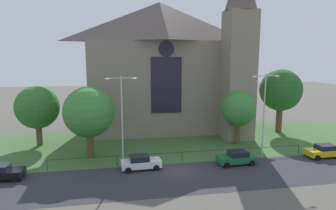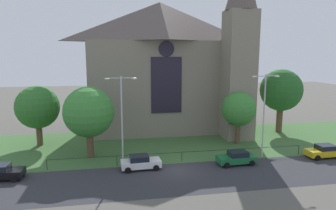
{
  "view_description": "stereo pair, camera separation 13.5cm",
  "coord_description": "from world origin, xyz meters",
  "px_view_note": "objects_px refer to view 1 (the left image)",
  "views": [
    {
      "loc": [
        -6.5,
        -30.09,
        12.19
      ],
      "look_at": [
        0.42,
        8.0,
        5.64
      ],
      "focal_mm": 32.8,
      "sensor_mm": 36.0,
      "label": 1
    },
    {
      "loc": [
        -6.37,
        -30.12,
        12.19
      ],
      "look_at": [
        0.42,
        8.0,
        5.64
      ],
      "focal_mm": 32.8,
      "sensor_mm": 36.0,
      "label": 2
    }
  ],
  "objects_px": {
    "streetlamp_far": "(264,106)",
    "parked_car_white": "(141,162)",
    "tree_right_near": "(239,109)",
    "streetlamp_near": "(122,111)",
    "tree_right_far": "(281,90)",
    "parked_car_yellow": "(324,151)",
    "parked_car_green": "(237,158)",
    "tree_left_far": "(37,107)",
    "parked_car_black": "(0,172)",
    "tree_left_near": "(89,112)",
    "church_building": "(165,65)"
  },
  "relations": [
    {
      "from": "tree_right_far",
      "to": "tree_left_near",
      "type": "bearing_deg",
      "value": -166.65
    },
    {
      "from": "tree_left_far",
      "to": "tree_right_near",
      "type": "xyz_separation_m",
      "value": [
        26.46,
        -3.91,
        -0.38
      ]
    },
    {
      "from": "tree_right_far",
      "to": "parked_car_white",
      "type": "bearing_deg",
      "value": -152.4
    },
    {
      "from": "tree_right_far",
      "to": "tree_right_near",
      "type": "distance_m",
      "value": 10.25
    },
    {
      "from": "tree_left_far",
      "to": "parked_car_black",
      "type": "height_order",
      "value": "tree_left_far"
    },
    {
      "from": "streetlamp_near",
      "to": "tree_right_far",
      "type": "bearing_deg",
      "value": 23.24
    },
    {
      "from": "streetlamp_far",
      "to": "parked_car_black",
      "type": "xyz_separation_m",
      "value": [
        -28.29,
        -1.72,
        -5.36
      ]
    },
    {
      "from": "tree_right_near",
      "to": "streetlamp_near",
      "type": "bearing_deg",
      "value": -159.94
    },
    {
      "from": "streetlamp_far",
      "to": "parked_car_white",
      "type": "relative_size",
      "value": 2.29
    },
    {
      "from": "parked_car_black",
      "to": "church_building",
      "type": "bearing_deg",
      "value": 44.29
    },
    {
      "from": "church_building",
      "to": "parked_car_black",
      "type": "bearing_deg",
      "value": -137.79
    },
    {
      "from": "tree_left_near",
      "to": "streetlamp_far",
      "type": "xyz_separation_m",
      "value": [
        20.12,
        -3.83,
        0.74
      ]
    },
    {
      "from": "tree_right_far",
      "to": "parked_car_green",
      "type": "bearing_deg",
      "value": -134.53
    },
    {
      "from": "parked_car_black",
      "to": "tree_right_far",
      "type": "bearing_deg",
      "value": 20.67
    },
    {
      "from": "tree_left_far",
      "to": "parked_car_green",
      "type": "bearing_deg",
      "value": -26.27
    },
    {
      "from": "tree_right_far",
      "to": "parked_car_white",
      "type": "xyz_separation_m",
      "value": [
        -22.79,
        -11.91,
        -5.79
      ]
    },
    {
      "from": "parked_car_black",
      "to": "parked_car_green",
      "type": "distance_m",
      "value": 24.35
    },
    {
      "from": "tree_right_near",
      "to": "parked_car_green",
      "type": "relative_size",
      "value": 1.67
    },
    {
      "from": "streetlamp_far",
      "to": "parked_car_green",
      "type": "relative_size",
      "value": 2.3
    },
    {
      "from": "parked_car_white",
      "to": "church_building",
      "type": "bearing_deg",
      "value": 69.06
    },
    {
      "from": "parked_car_green",
      "to": "tree_left_far",
      "type": "bearing_deg",
      "value": -28.67
    },
    {
      "from": "streetlamp_far",
      "to": "streetlamp_near",
      "type": "bearing_deg",
      "value": -180.0
    },
    {
      "from": "tree_left_far",
      "to": "parked_car_black",
      "type": "bearing_deg",
      "value": -95.9
    },
    {
      "from": "tree_right_near",
      "to": "streetlamp_near",
      "type": "height_order",
      "value": "streetlamp_near"
    },
    {
      "from": "streetlamp_far",
      "to": "parked_car_yellow",
      "type": "distance_m",
      "value": 9.1
    },
    {
      "from": "tree_left_far",
      "to": "parked_car_green",
      "type": "distance_m",
      "value": 26.22
    },
    {
      "from": "tree_right_near",
      "to": "parked_car_black",
      "type": "distance_m",
      "value": 28.91
    },
    {
      "from": "church_building",
      "to": "parked_car_green",
      "type": "distance_m",
      "value": 20.65
    },
    {
      "from": "church_building",
      "to": "tree_left_far",
      "type": "bearing_deg",
      "value": -161.22
    },
    {
      "from": "tree_left_far",
      "to": "tree_left_near",
      "type": "xyz_separation_m",
      "value": [
        6.99,
        -5.81,
        0.21
      ]
    },
    {
      "from": "streetlamp_far",
      "to": "parked_car_yellow",
      "type": "height_order",
      "value": "streetlamp_far"
    },
    {
      "from": "church_building",
      "to": "parked_car_white",
      "type": "bearing_deg",
      "value": -108.11
    },
    {
      "from": "tree_right_far",
      "to": "parked_car_black",
      "type": "height_order",
      "value": "tree_right_far"
    },
    {
      "from": "streetlamp_near",
      "to": "parked_car_yellow",
      "type": "bearing_deg",
      "value": -3.44
    },
    {
      "from": "tree_left_near",
      "to": "tree_right_near",
      "type": "bearing_deg",
      "value": 5.59
    },
    {
      "from": "streetlamp_far",
      "to": "parked_car_white",
      "type": "distance_m",
      "value": 15.58
    },
    {
      "from": "tree_right_far",
      "to": "tree_right_near",
      "type": "relative_size",
      "value": 1.38
    },
    {
      "from": "streetlamp_far",
      "to": "parked_car_black",
      "type": "relative_size",
      "value": 2.3
    },
    {
      "from": "tree_right_far",
      "to": "parked_car_white",
      "type": "relative_size",
      "value": 2.29
    },
    {
      "from": "tree_right_near",
      "to": "parked_car_white",
      "type": "xyz_separation_m",
      "value": [
        -13.92,
        -7.09,
        -4.03
      ]
    },
    {
      "from": "parked_car_white",
      "to": "tree_left_far",
      "type": "bearing_deg",
      "value": 135.91
    },
    {
      "from": "streetlamp_near",
      "to": "parked_car_white",
      "type": "height_order",
      "value": "streetlamp_near"
    },
    {
      "from": "parked_car_white",
      "to": "tree_right_far",
      "type": "bearing_deg",
      "value": 24.77
    },
    {
      "from": "tree_right_near",
      "to": "streetlamp_near",
      "type": "distance_m",
      "value": 16.79
    },
    {
      "from": "tree_right_near",
      "to": "tree_right_far",
      "type": "bearing_deg",
      "value": 28.51
    },
    {
      "from": "tree_left_near",
      "to": "parked_car_white",
      "type": "xyz_separation_m",
      "value": [
        5.55,
        -5.19,
        -4.62
      ]
    },
    {
      "from": "tree_left_far",
      "to": "streetlamp_far",
      "type": "relative_size",
      "value": 0.82
    },
    {
      "from": "tree_right_far",
      "to": "streetlamp_far",
      "type": "xyz_separation_m",
      "value": [
        -8.21,
        -10.56,
        -0.44
      ]
    },
    {
      "from": "parked_car_green",
      "to": "streetlamp_far",
      "type": "bearing_deg",
      "value": -157.88
    },
    {
      "from": "tree_left_near",
      "to": "streetlamp_near",
      "type": "relative_size",
      "value": 0.85
    }
  ]
}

